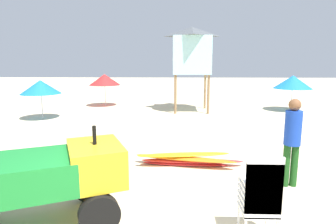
# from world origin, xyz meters

# --- Properties ---
(utility_cart) EXTENTS (2.81, 2.13, 1.50)m
(utility_cart) POSITION_xyz_m (-1.56, 0.79, 0.78)
(utility_cart) COLOR #197A2D
(utility_cart) RESTS_ON ground
(stacked_plastic_chairs) EXTENTS (0.48, 0.48, 1.29)m
(stacked_plastic_chairs) POSITION_xyz_m (1.61, 0.43, 0.74)
(stacked_plastic_chairs) COLOR white
(stacked_plastic_chairs) RESTS_ON ground
(surfboard_pile) EXTENTS (2.64, 0.77, 0.32)m
(surfboard_pile) POSITION_xyz_m (0.73, 3.38, 0.16)
(surfboard_pile) COLOR red
(surfboard_pile) RESTS_ON ground
(lifeguard_near_center) EXTENTS (0.32, 0.32, 1.78)m
(lifeguard_near_center) POSITION_xyz_m (2.76, 2.32, 1.03)
(lifeguard_near_center) COLOR #194C19
(lifeguard_near_center) RESTS_ON ground
(lifeguard_tower) EXTENTS (1.98, 1.98, 4.11)m
(lifeguard_tower) POSITION_xyz_m (1.23, 11.10, 2.99)
(lifeguard_tower) COLOR olive
(lifeguard_tower) RESTS_ON ground
(beach_umbrella_left) EXTENTS (1.72, 1.72, 1.77)m
(beach_umbrella_left) POSITION_xyz_m (-3.47, 12.60, 1.47)
(beach_umbrella_left) COLOR beige
(beach_umbrella_left) RESTS_ON ground
(beach_umbrella_mid) EXTENTS (1.88, 1.88, 1.78)m
(beach_umbrella_mid) POSITION_xyz_m (6.32, 11.29, 1.45)
(beach_umbrella_mid) COLOR beige
(beach_umbrella_mid) RESTS_ON ground
(beach_umbrella_far) EXTENTS (1.69, 1.69, 1.69)m
(beach_umbrella_far) POSITION_xyz_m (-5.34, 8.92, 1.39)
(beach_umbrella_far) COLOR beige
(beach_umbrella_far) RESTS_ON ground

